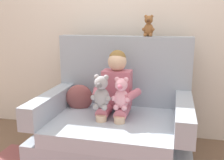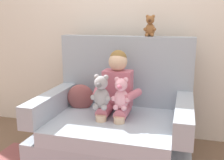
% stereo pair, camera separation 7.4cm
% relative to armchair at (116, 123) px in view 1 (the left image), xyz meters
% --- Properties ---
extents(ground_plane, '(8.00, 8.00, 0.00)m').
position_rel_armchair_xyz_m(ground_plane, '(0.00, -0.07, -0.32)').
color(ground_plane, brown).
extents(back_wall, '(6.00, 0.10, 2.60)m').
position_rel_armchair_xyz_m(back_wall, '(0.00, 0.61, 0.98)').
color(back_wall, silver).
rests_on(back_wall, ground).
extents(armchair, '(1.31, 0.96, 1.09)m').
position_rel_armchair_xyz_m(armchair, '(0.00, 0.00, 0.00)').
color(armchair, '#9EADBC').
rests_on(armchair, ground).
extents(seated_child, '(0.45, 0.39, 0.82)m').
position_rel_armchair_xyz_m(seated_child, '(-0.01, 0.02, 0.29)').
color(seated_child, '#C66B7F').
rests_on(seated_child, armchair).
extents(plush_grey, '(0.17, 0.14, 0.29)m').
position_rel_armchair_xyz_m(plush_grey, '(-0.09, -0.16, 0.33)').
color(plush_grey, '#9E9EA3').
rests_on(plush_grey, armchair).
extents(plush_pink, '(0.16, 0.13, 0.28)m').
position_rel_armchair_xyz_m(plush_pink, '(0.07, -0.13, 0.32)').
color(plush_pink, '#EAA8BC').
rests_on(plush_pink, armchair).
extents(plush_brown_on_backrest, '(0.12, 0.10, 0.20)m').
position_rel_armchair_xyz_m(plush_brown_on_backrest, '(0.23, 0.34, 0.86)').
color(plush_brown_on_backrest, brown).
rests_on(plush_brown_on_backrest, armchair).
extents(throw_pillow, '(0.28, 0.18, 0.26)m').
position_rel_armchair_xyz_m(throw_pillow, '(-0.40, 0.11, 0.18)').
color(throw_pillow, '#8C4C4C').
rests_on(throw_pillow, armchair).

